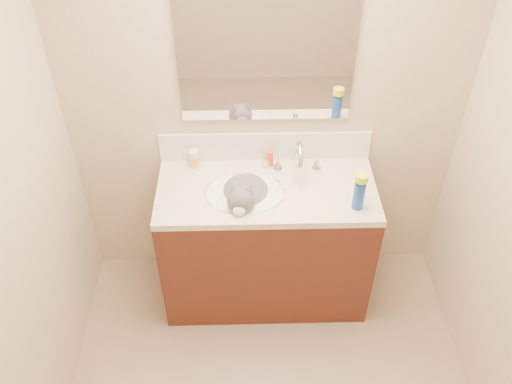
{
  "coord_description": "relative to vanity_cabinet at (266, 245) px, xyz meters",
  "views": [
    {
      "loc": [
        -0.11,
        -1.25,
        2.79
      ],
      "look_at": [
        -0.06,
        0.92,
        0.88
      ],
      "focal_mm": 38.0,
      "sensor_mm": 36.0,
      "label": 1
    }
  ],
  "objects": [
    {
      "name": "room_shell",
      "position": [
        0.0,
        -0.97,
        1.08
      ],
      "size": [
        2.24,
        2.54,
        2.52
      ],
      "color": "#C4B292",
      "rests_on": "ground"
    },
    {
      "name": "vanity_cabinet",
      "position": [
        0.0,
        0.0,
        0.0
      ],
      "size": [
        1.2,
        0.55,
        0.82
      ],
      "primitive_type": "cube",
      "color": "#4B1F14",
      "rests_on": "ground"
    },
    {
      "name": "counter_slab",
      "position": [
        0.0,
        0.0,
        0.43
      ],
      "size": [
        1.2,
        0.55,
        0.04
      ],
      "primitive_type": "cube",
      "color": "beige",
      "rests_on": "vanity_cabinet"
    },
    {
      "name": "basin",
      "position": [
        -0.12,
        -0.03,
        0.38
      ],
      "size": [
        0.45,
        0.36,
        0.14
      ],
      "primitive_type": "ellipsoid",
      "color": "white",
      "rests_on": "vanity_cabinet"
    },
    {
      "name": "faucet",
      "position": [
        0.18,
        0.14,
        0.54
      ],
      "size": [
        0.28,
        0.2,
        0.21
      ],
      "color": "silver",
      "rests_on": "counter_slab"
    },
    {
      "name": "cat",
      "position": [
        -0.12,
        -0.03,
        0.42
      ],
      "size": [
        0.33,
        0.41,
        0.32
      ],
      "rotation": [
        0.0,
        0.0,
        -0.17
      ],
      "color": "#585558",
      "rests_on": "basin"
    },
    {
      "name": "backsplash",
      "position": [
        0.0,
        0.26,
        0.54
      ],
      "size": [
        1.2,
        0.02,
        0.18
      ],
      "primitive_type": "cube",
      "color": "white",
      "rests_on": "counter_slab"
    },
    {
      "name": "mirror",
      "position": [
        0.0,
        0.26,
        1.13
      ],
      "size": [
        0.9,
        0.02,
        0.8
      ],
      "primitive_type": "cube",
      "color": "white",
      "rests_on": "room_shell"
    },
    {
      "name": "pill_bottle",
      "position": [
        -0.4,
        0.21,
        0.5
      ],
      "size": [
        0.06,
        0.06,
        0.11
      ],
      "primitive_type": "cylinder",
      "rotation": [
        0.0,
        0.0,
        -0.05
      ],
      "color": "silver",
      "rests_on": "counter_slab"
    },
    {
      "name": "pill_label",
      "position": [
        -0.4,
        0.21,
        0.5
      ],
      "size": [
        0.07,
        0.07,
        0.04
      ],
      "primitive_type": "cylinder",
      "rotation": [
        0.0,
        0.0,
        -0.05
      ],
      "color": "orange",
      "rests_on": "pill_bottle"
    },
    {
      "name": "silver_jar",
      "position": [
        0.0,
        0.2,
        0.48
      ],
      "size": [
        0.06,
        0.06,
        0.06
      ],
      "primitive_type": "cylinder",
      "rotation": [
        0.0,
        0.0,
        -0.31
      ],
      "color": "#B7B7BC",
      "rests_on": "counter_slab"
    },
    {
      "name": "amber_bottle",
      "position": [
        0.02,
        0.2,
        0.5
      ],
      "size": [
        0.04,
        0.04,
        0.1
      ],
      "primitive_type": "cylinder",
      "rotation": [
        0.0,
        0.0,
        -0.1
      ],
      "color": "#DD4A1A",
      "rests_on": "counter_slab"
    },
    {
      "name": "toothbrush",
      "position": [
        0.07,
        0.05,
        0.45
      ],
      "size": [
        0.07,
        0.13,
        0.01
      ],
      "primitive_type": "cube",
      "rotation": [
        0.0,
        0.0,
        0.4
      ],
      "color": "silver",
      "rests_on": "counter_slab"
    },
    {
      "name": "toothbrush_head",
      "position": [
        0.07,
        0.05,
        0.46
      ],
      "size": [
        0.02,
        0.03,
        0.01
      ],
      "primitive_type": "cube",
      "rotation": [
        0.0,
        0.0,
        0.4
      ],
      "color": "#638CD2",
      "rests_on": "counter_slab"
    },
    {
      "name": "spray_can",
      "position": [
        0.47,
        -0.16,
        0.53
      ],
      "size": [
        0.07,
        0.07,
        0.16
      ],
      "primitive_type": "cylinder",
      "rotation": [
        0.0,
        0.0,
        0.19
      ],
      "color": "#1843AB",
      "rests_on": "counter_slab"
    },
    {
      "name": "spray_cap",
      "position": [
        0.47,
        -0.16,
        0.65
      ],
      "size": [
        0.08,
        0.08,
        0.04
      ],
      "primitive_type": "cylinder",
      "rotation": [
        0.0,
        0.0,
        0.19
      ],
      "color": "#EDFF1A",
      "rests_on": "spray_can"
    }
  ]
}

